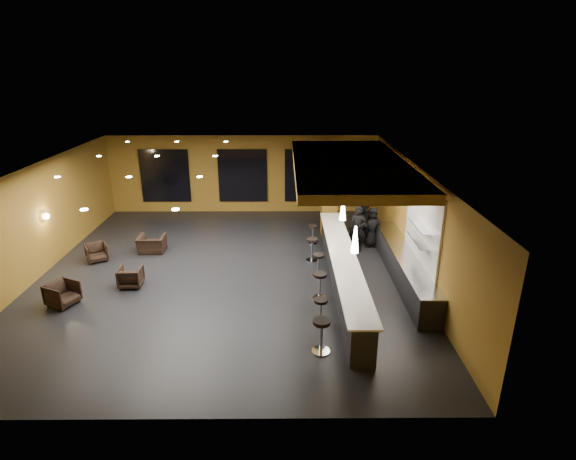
{
  "coord_description": "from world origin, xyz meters",
  "views": [
    {
      "loc": [
        1.9,
        -13.38,
        6.48
      ],
      "look_at": [
        2.0,
        0.5,
        1.3
      ],
      "focal_mm": 28.0,
      "sensor_mm": 36.0,
      "label": 1
    }
  ],
  "objects_px": {
    "bar_stool_4": "(312,247)",
    "column": "(329,192)",
    "bar_stool_2": "(320,283)",
    "bar_stool_5": "(313,232)",
    "armchair_c": "(97,252)",
    "bar_stool_3": "(318,262)",
    "armchair_a": "(63,294)",
    "bar_stool_0": "(321,332)",
    "pendant_2": "(334,187)",
    "staff_a": "(358,229)",
    "pendant_0": "(355,239)",
    "staff_b": "(365,224)",
    "pendant_1": "(343,209)",
    "bar_counter": "(342,272)",
    "staff_c": "(372,227)",
    "bar_stool_1": "(321,308)",
    "armchair_b": "(131,277)",
    "prep_counter": "(403,266)",
    "armchair_d": "(152,244)"
  },
  "relations": [
    {
      "from": "armchair_b",
      "to": "bar_stool_2",
      "type": "bearing_deg",
      "value": 169.63
    },
    {
      "from": "pendant_1",
      "to": "armchair_c",
      "type": "height_order",
      "value": "pendant_1"
    },
    {
      "from": "pendant_2",
      "to": "staff_b",
      "type": "height_order",
      "value": "pendant_2"
    },
    {
      "from": "bar_stool_0",
      "to": "bar_stool_2",
      "type": "bearing_deg",
      "value": 86.55
    },
    {
      "from": "bar_stool_1",
      "to": "staff_a",
      "type": "bearing_deg",
      "value": 71.07
    },
    {
      "from": "column",
      "to": "pendant_0",
      "type": "relative_size",
      "value": 5.0
    },
    {
      "from": "pendant_1",
      "to": "bar_stool_2",
      "type": "relative_size",
      "value": 0.87
    },
    {
      "from": "armchair_b",
      "to": "bar_stool_2",
      "type": "height_order",
      "value": "bar_stool_2"
    },
    {
      "from": "pendant_2",
      "to": "bar_stool_0",
      "type": "distance_m",
      "value": 6.66
    },
    {
      "from": "armchair_d",
      "to": "bar_stool_2",
      "type": "bearing_deg",
      "value": 148.36
    },
    {
      "from": "staff_a",
      "to": "pendant_2",
      "type": "bearing_deg",
      "value": -166.58
    },
    {
      "from": "armchair_c",
      "to": "bar_stool_3",
      "type": "bearing_deg",
      "value": -40.19
    },
    {
      "from": "column",
      "to": "staff_a",
      "type": "bearing_deg",
      "value": -63.47
    },
    {
      "from": "bar_stool_2",
      "to": "bar_stool_5",
      "type": "relative_size",
      "value": 1.13
    },
    {
      "from": "bar_stool_4",
      "to": "column",
      "type": "bearing_deg",
      "value": 73.17
    },
    {
      "from": "bar_stool_1",
      "to": "bar_counter",
      "type": "bearing_deg",
      "value": 69.02
    },
    {
      "from": "bar_stool_2",
      "to": "bar_stool_5",
      "type": "height_order",
      "value": "bar_stool_2"
    },
    {
      "from": "armchair_b",
      "to": "prep_counter",
      "type": "bearing_deg",
      "value": -179.23
    },
    {
      "from": "pendant_0",
      "to": "staff_c",
      "type": "relative_size",
      "value": 0.47
    },
    {
      "from": "armchair_c",
      "to": "bar_stool_3",
      "type": "relative_size",
      "value": 0.92
    },
    {
      "from": "pendant_1",
      "to": "bar_stool_1",
      "type": "height_order",
      "value": "pendant_1"
    },
    {
      "from": "staff_a",
      "to": "bar_stool_5",
      "type": "bearing_deg",
      "value": -179.6
    },
    {
      "from": "staff_c",
      "to": "bar_stool_1",
      "type": "relative_size",
      "value": 2.01
    },
    {
      "from": "column",
      "to": "bar_stool_5",
      "type": "xyz_separation_m",
      "value": [
        -0.69,
        -1.07,
        -1.29
      ]
    },
    {
      "from": "bar_counter",
      "to": "column",
      "type": "xyz_separation_m",
      "value": [
        0.0,
        4.6,
        1.25
      ]
    },
    {
      "from": "staff_b",
      "to": "bar_stool_0",
      "type": "height_order",
      "value": "staff_b"
    },
    {
      "from": "bar_stool_4",
      "to": "bar_stool_5",
      "type": "relative_size",
      "value": 1.15
    },
    {
      "from": "prep_counter",
      "to": "pendant_1",
      "type": "distance_m",
      "value": 2.77
    },
    {
      "from": "armchair_b",
      "to": "column",
      "type": "bearing_deg",
      "value": -147.25
    },
    {
      "from": "bar_stool_0",
      "to": "armchair_d",
      "type": "bearing_deg",
      "value": 133.08
    },
    {
      "from": "armchair_b",
      "to": "bar_stool_3",
      "type": "distance_m",
      "value": 5.86
    },
    {
      "from": "staff_b",
      "to": "armchair_c",
      "type": "height_order",
      "value": "staff_b"
    },
    {
      "from": "armchair_c",
      "to": "bar_stool_5",
      "type": "bearing_deg",
      "value": -19.36
    },
    {
      "from": "pendant_0",
      "to": "bar_stool_3",
      "type": "bearing_deg",
      "value": 103.98
    },
    {
      "from": "staff_a",
      "to": "bar_stool_2",
      "type": "xyz_separation_m",
      "value": [
        -1.63,
        -3.6,
        -0.33
      ]
    },
    {
      "from": "pendant_0",
      "to": "bar_stool_0",
      "type": "xyz_separation_m",
      "value": [
        -0.9,
        -1.35,
        -1.8
      ]
    },
    {
      "from": "pendant_1",
      "to": "bar_stool_0",
      "type": "xyz_separation_m",
      "value": [
        -0.9,
        -3.85,
        -1.8
      ]
    },
    {
      "from": "armchair_a",
      "to": "bar_stool_0",
      "type": "xyz_separation_m",
      "value": [
        7.17,
        -2.29,
        0.21
      ]
    },
    {
      "from": "column",
      "to": "bar_stool_3",
      "type": "bearing_deg",
      "value": -99.94
    },
    {
      "from": "pendant_1",
      "to": "armchair_b",
      "type": "bearing_deg",
      "value": -176.17
    },
    {
      "from": "bar_counter",
      "to": "column",
      "type": "relative_size",
      "value": 2.29
    },
    {
      "from": "prep_counter",
      "to": "pendant_0",
      "type": "height_order",
      "value": "pendant_0"
    },
    {
      "from": "staff_b",
      "to": "armchair_a",
      "type": "distance_m",
      "value": 10.2
    },
    {
      "from": "bar_counter",
      "to": "pendant_1",
      "type": "xyz_separation_m",
      "value": [
        0.0,
        0.5,
        1.85
      ]
    },
    {
      "from": "pendant_2",
      "to": "staff_a",
      "type": "distance_m",
      "value": 1.75
    },
    {
      "from": "staff_a",
      "to": "armchair_d",
      "type": "distance_m",
      "value": 7.5
    },
    {
      "from": "bar_stool_4",
      "to": "pendant_1",
      "type": "bearing_deg",
      "value": -60.25
    },
    {
      "from": "pendant_1",
      "to": "pendant_2",
      "type": "xyz_separation_m",
      "value": [
        0.0,
        2.5,
        0.0
      ]
    },
    {
      "from": "armchair_c",
      "to": "bar_stool_5",
      "type": "height_order",
      "value": "bar_stool_5"
    },
    {
      "from": "bar_counter",
      "to": "staff_b",
      "type": "xyz_separation_m",
      "value": [
        1.2,
        3.14,
        0.43
      ]
    }
  ]
}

